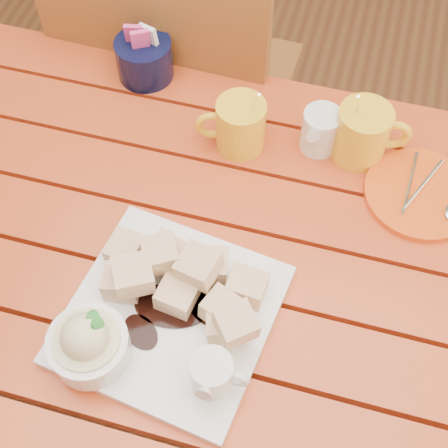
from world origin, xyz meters
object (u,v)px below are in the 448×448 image
(coffee_mug_left, at_px, (239,125))
(coffee_mug_right, at_px, (363,133))
(table, at_px, (198,281))
(dessert_plate, at_px, (156,315))
(orange_saucer, at_px, (421,194))
(chair_far, at_px, (181,95))

(coffee_mug_left, relative_size, coffee_mug_right, 0.94)
(table, bearing_deg, dessert_plate, -97.01)
(table, distance_m, dessert_plate, 0.20)
(table, distance_m, coffee_mug_left, 0.27)
(table, height_order, coffee_mug_right, coffee_mug_right)
(orange_saucer, bearing_deg, chair_far, 148.81)
(table, xyz_separation_m, dessert_plate, (-0.02, -0.13, 0.14))
(dessert_plate, bearing_deg, coffee_mug_left, 85.84)
(coffee_mug_left, height_order, chair_far, chair_far)
(coffee_mug_left, distance_m, orange_saucer, 0.32)
(table, relative_size, chair_far, 1.27)
(coffee_mug_left, bearing_deg, dessert_plate, -109.85)
(dessert_plate, bearing_deg, chair_far, 105.75)
(dessert_plate, relative_size, chair_far, 0.34)
(dessert_plate, relative_size, coffee_mug_left, 2.27)
(coffee_mug_left, xyz_separation_m, chair_far, (-0.21, 0.29, -0.27))
(table, height_order, chair_far, chair_far)
(chair_far, bearing_deg, coffee_mug_left, 127.87)
(table, distance_m, coffee_mug_right, 0.37)
(dessert_plate, relative_size, coffee_mug_right, 2.13)
(dessert_plate, distance_m, coffee_mug_left, 0.36)
(table, xyz_separation_m, orange_saucer, (0.32, 0.19, 0.11))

